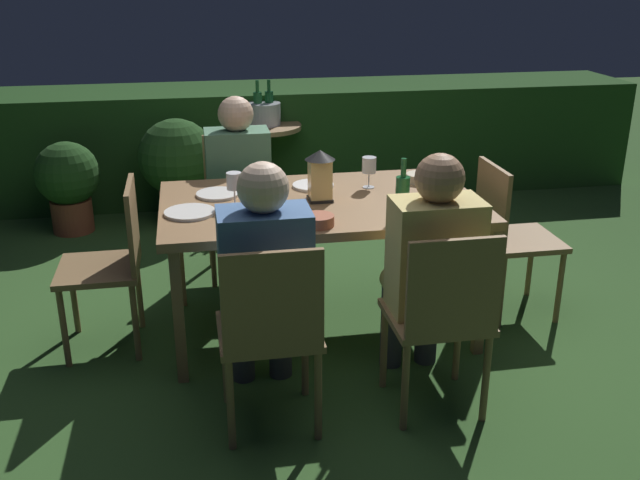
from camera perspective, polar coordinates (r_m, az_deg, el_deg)
ground_plane at (r=4.01m, az=0.00°, el=-6.86°), size 16.00×16.00×0.00m
dining_table at (r=3.73m, az=0.00°, el=2.36°), size 1.63×0.97×0.73m
chair_side_left_b at (r=3.12m, az=9.61°, el=-5.78°), size 0.42×0.40×0.87m
person_in_mustard at (r=3.22m, az=8.63°, el=-1.83°), size 0.38×0.47×1.15m
chair_head_far at (r=4.11m, az=14.70°, el=0.61°), size 0.40×0.42×0.87m
chair_side_left_a at (r=2.96m, az=-3.94°, el=-7.00°), size 0.42×0.40×0.87m
person_in_blue at (r=3.07m, az=-4.44°, el=-2.80°), size 0.38×0.47×1.15m
chair_side_right_a at (r=4.58m, az=-6.50°, el=3.29°), size 0.42×0.40×0.87m
person_in_green at (r=4.35m, az=-6.39°, el=4.42°), size 0.38×0.47×1.15m
chair_head_near at (r=3.77m, az=-16.08°, el=-1.43°), size 0.40×0.42×0.87m
lantern_centerpiece at (r=3.67m, az=-0.08°, el=5.35°), size 0.15×0.15×0.27m
green_bottle_on_table at (r=3.46m, az=6.52°, el=3.51°), size 0.07×0.07×0.29m
wine_glass_a at (r=3.91m, az=3.89°, el=5.80°), size 0.08×0.08×0.17m
wine_glass_b at (r=3.32m, az=-5.37°, el=2.96°), size 0.08×0.08×0.17m
wine_glass_c at (r=3.64m, az=-6.80°, el=4.53°), size 0.08×0.08×0.17m
plate_a at (r=3.74m, az=10.16°, el=3.06°), size 0.21×0.21×0.01m
plate_b at (r=3.57m, az=-10.24°, el=2.17°), size 0.25×0.25×0.01m
plate_c at (r=3.94m, az=-0.55°, el=4.33°), size 0.22×0.22×0.01m
plate_d at (r=3.83m, az=-8.07°, el=3.62°), size 0.23×0.23×0.01m
bowl_olives at (r=3.35m, az=-0.14°, el=1.58°), size 0.15×0.15×0.05m
bowl_bread at (r=4.07m, az=7.88°, el=4.91°), size 0.15×0.15×0.05m
bowl_salad at (r=3.56m, az=-5.16°, el=2.59°), size 0.13×0.13×0.04m
side_table at (r=5.76m, az=-4.37°, el=6.85°), size 0.58×0.58×0.69m
ice_bucket at (r=5.69m, az=-4.46°, el=10.06°), size 0.26×0.26×0.34m
hedge_backdrop at (r=6.25m, az=-4.29°, el=7.88°), size 6.31×0.82×0.90m
potted_plant_by_hedge at (r=5.57m, az=-19.26°, el=4.40°), size 0.46×0.46×0.67m
potted_plant_corner at (r=5.48m, az=-11.20°, el=5.95°), size 0.57×0.57×0.81m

